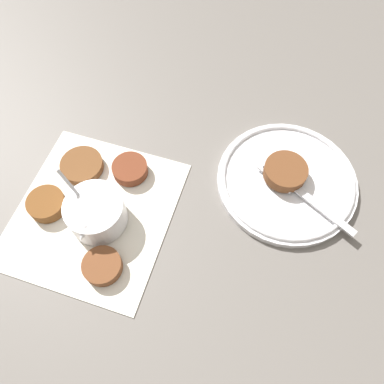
{
  "coord_description": "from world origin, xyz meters",
  "views": [
    {
      "loc": [
        0.18,
        0.2,
        0.55
      ],
      "look_at": [
        -0.09,
        0.13,
        0.02
      ],
      "focal_mm": 35.0,
      "sensor_mm": 36.0,
      "label": 1
    }
  ],
  "objects_px": {
    "sauce_bowl": "(94,213)",
    "fritter_on_plate": "(285,171)",
    "serving_plate": "(287,180)",
    "fork": "(296,189)"
  },
  "relations": [
    {
      "from": "fritter_on_plate",
      "to": "fork",
      "type": "distance_m",
      "value": 0.03
    },
    {
      "from": "sauce_bowl",
      "to": "fritter_on_plate",
      "type": "height_order",
      "value": "sauce_bowl"
    },
    {
      "from": "fritter_on_plate",
      "to": "fork",
      "type": "xyz_separation_m",
      "value": [
        0.02,
        0.02,
        -0.01
      ]
    },
    {
      "from": "serving_plate",
      "to": "fritter_on_plate",
      "type": "xyz_separation_m",
      "value": [
        -0.0,
        -0.01,
        0.02
      ]
    },
    {
      "from": "sauce_bowl",
      "to": "serving_plate",
      "type": "distance_m",
      "value": 0.32
    },
    {
      "from": "fork",
      "to": "serving_plate",
      "type": "bearing_deg",
      "value": -141.27
    },
    {
      "from": "sauce_bowl",
      "to": "fork",
      "type": "distance_m",
      "value": 0.32
    },
    {
      "from": "sauce_bowl",
      "to": "serving_plate",
      "type": "xyz_separation_m",
      "value": [
        -0.14,
        0.28,
        -0.02
      ]
    },
    {
      "from": "serving_plate",
      "to": "fritter_on_plate",
      "type": "distance_m",
      "value": 0.02
    },
    {
      "from": "sauce_bowl",
      "to": "serving_plate",
      "type": "relative_size",
      "value": 0.42
    }
  ]
}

